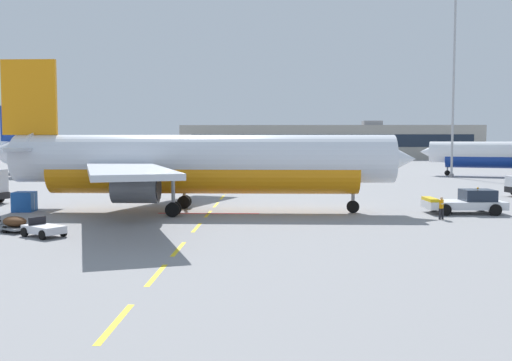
% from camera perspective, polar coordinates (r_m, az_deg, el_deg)
% --- Properties ---
extents(ground, '(400.00, 400.00, 0.00)m').
position_cam_1_polar(ground, '(64.85, 16.76, -1.23)').
color(ground, gray).
extents(apron_paint_markings, '(8.00, 94.35, 0.01)m').
position_cam_1_polar(apron_paint_markings, '(59.66, -3.24, -1.50)').
color(apron_paint_markings, yellow).
rests_on(apron_paint_markings, ground).
extents(airliner_foreground, '(34.69, 34.63, 12.20)m').
position_cam_1_polar(airliner_foreground, '(45.42, -6.02, 1.76)').
color(airliner_foreground, silver).
rests_on(airliner_foreground, ground).
extents(pushback_tug, '(6.05, 3.28, 2.08)m').
position_cam_1_polar(pushback_tug, '(47.64, 20.46, -2.05)').
color(pushback_tug, silver).
rests_on(pushback_tug, ground).
extents(airliner_far_center, '(30.35, 31.28, 11.17)m').
position_cam_1_polar(airliner_far_center, '(106.85, -19.04, 2.65)').
color(airliner_far_center, silver).
rests_on(airliner_far_center, ground).
extents(baggage_train, '(10.39, 7.76, 1.14)m').
position_cam_1_polar(baggage_train, '(40.01, -24.23, -3.79)').
color(baggage_train, silver).
rests_on(baggage_train, ground).
extents(ground_crew_worker, '(0.44, 0.56, 1.67)m').
position_cam_1_polar(ground_crew_worker, '(43.34, 18.17, -2.51)').
color(ground_crew_worker, '#232328').
rests_on(ground_crew_worker, ground).
extents(uld_cargo_container, '(1.69, 1.65, 1.60)m').
position_cam_1_polar(uld_cargo_container, '(49.59, -22.31, -1.98)').
color(uld_cargo_container, '#194C9E').
rests_on(uld_cargo_container, ground).
extents(apron_light_mast_far, '(1.80, 1.80, 29.92)m').
position_cam_1_polar(apron_light_mast_far, '(94.72, 19.34, 11.35)').
color(apron_light_mast_far, slate).
rests_on(apron_light_mast_far, ground).
extents(terminal_satellite, '(93.40, 20.93, 12.23)m').
position_cam_1_polar(terminal_satellite, '(184.71, 7.31, 3.84)').
color(terminal_satellite, '#9E998E').
rests_on(terminal_satellite, ground).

